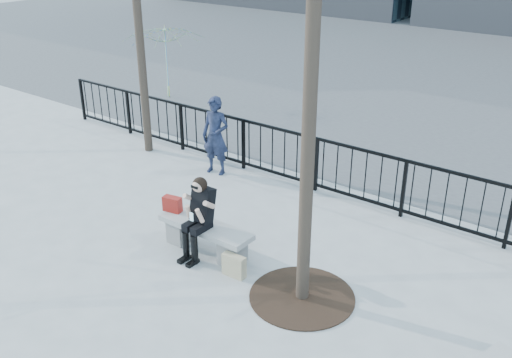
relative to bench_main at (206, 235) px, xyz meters
The scene contains 10 objects.
ground 0.30m from the bench_main, ahead, with size 120.00×120.00×0.00m, color gray.
street_surface 15.00m from the bench_main, 90.00° to the left, with size 60.00×23.00×0.01m, color #474747.
railing 3.01m from the bench_main, 90.00° to the left, with size 14.00×0.06×1.10m.
tree_grate 1.92m from the bench_main, ahead, with size 1.50×1.50×0.02m, color black.
bench_main is the anchor object (origin of this frame).
seated_woman 0.40m from the bench_main, 90.00° to the right, with size 0.50×0.64×1.34m.
handbag 0.80m from the bench_main, behind, with size 0.31×0.15×0.25m, color maroon.
shopping_bag 0.84m from the bench_main, 18.25° to the right, with size 0.37×0.14×0.35m, color beige.
standing_man 3.18m from the bench_main, 127.69° to the left, with size 0.60×0.39×1.64m, color black.
vendor_umbrella 8.88m from the bench_main, 139.19° to the left, with size 2.31×2.36×2.12m, color #F8F337.
Camera 1 is at (5.39, -5.79, 4.89)m, focal length 40.00 mm.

